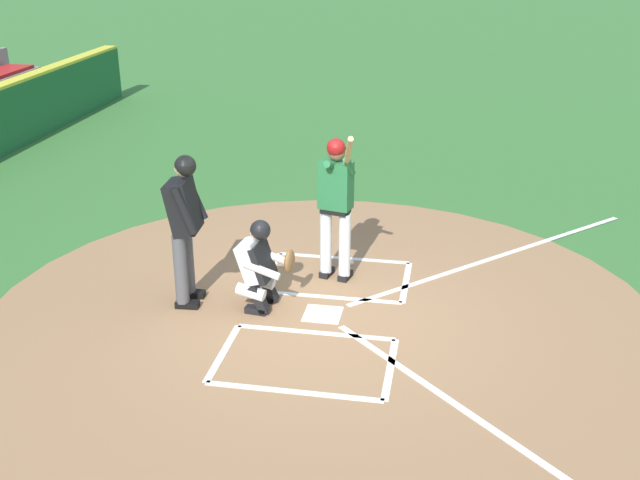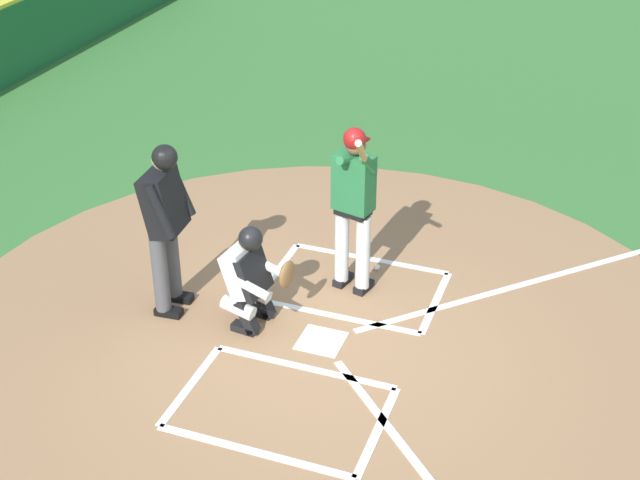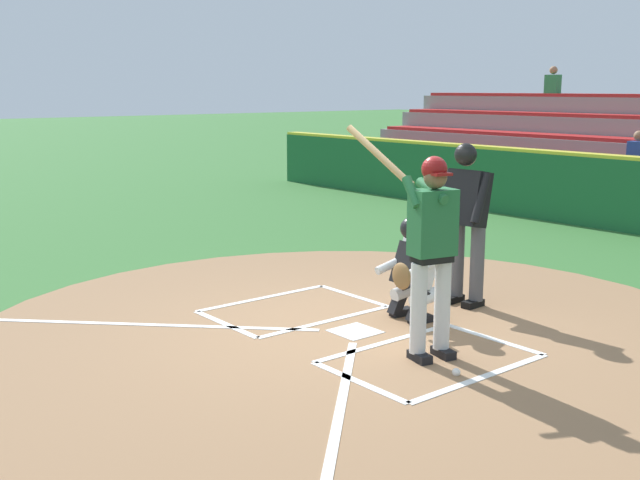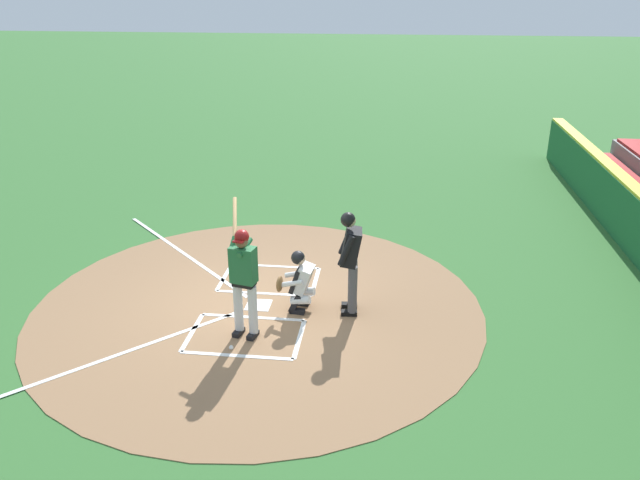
# 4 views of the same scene
# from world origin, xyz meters

# --- Properties ---
(ground_plane) EXTENTS (120.00, 120.00, 0.00)m
(ground_plane) POSITION_xyz_m (0.00, 0.00, 0.00)
(ground_plane) COLOR #387033
(dirt_circle) EXTENTS (8.00, 8.00, 0.01)m
(dirt_circle) POSITION_xyz_m (0.00, 0.00, 0.01)
(dirt_circle) COLOR #99704C
(dirt_circle) RESTS_ON ground
(home_plate_and_chalk) EXTENTS (7.93, 4.91, 0.01)m
(home_plate_and_chalk) POSITION_xyz_m (0.00, 0.88, 0.01)
(home_plate_and_chalk) COLOR white
(home_plate_and_chalk) RESTS_ON dirt_circle
(batter) EXTENTS (1.05, 0.55, 2.13)m
(batter) POSITION_xyz_m (-1.00, -0.01, 1.10)
(batter) COLOR silver
(batter) RESTS_ON ground
(catcher) EXTENTS (0.59, 0.66, 1.13)m
(catcher) POSITION_xyz_m (-0.06, -0.76, 0.59)
(catcher) COLOR black
(catcher) RESTS_ON ground
(plate_umpire) EXTENTS (0.60, 0.44, 1.86)m
(plate_umpire) POSITION_xyz_m (-0.02, -1.65, 1.08)
(plate_umpire) COLOR #4C4C51
(plate_umpire) RESTS_ON ground
(baseball) EXTENTS (0.07, 0.07, 0.07)m
(baseball) POSITION_xyz_m (-1.47, 0.13, 0.04)
(baseball) COLOR white
(baseball) RESTS_ON ground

